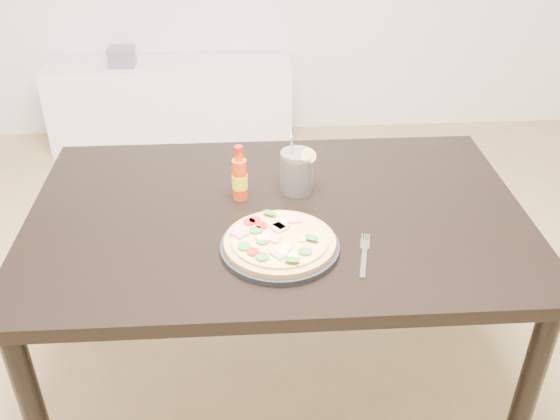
{
  "coord_description": "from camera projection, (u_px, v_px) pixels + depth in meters",
  "views": [
    {
      "loc": [
        -0.37,
        -1.41,
        1.7
      ],
      "look_at": [
        -0.29,
        -0.05,
        0.83
      ],
      "focal_mm": 40.0,
      "sensor_mm": 36.0,
      "label": 1
    }
  ],
  "objects": [
    {
      "name": "cola_cup",
      "position": [
        297.0,
        172.0,
        1.83
      ],
      "size": [
        0.1,
        0.1,
        0.19
      ],
      "rotation": [
        0.0,
        0.0,
        0.4
      ],
      "color": "black",
      "rests_on": "dining_table"
    },
    {
      "name": "media_console",
      "position": [
        172.0,
        104.0,
        3.69
      ],
      "size": [
        1.4,
        0.34,
        0.5
      ],
      "primitive_type": "cube",
      "color": "white",
      "rests_on": "ground"
    },
    {
      "name": "pizza",
      "position": [
        279.0,
        241.0,
        1.59
      ],
      "size": [
        0.29,
        0.29,
        0.03
      ],
      "color": "tan",
      "rests_on": "plate"
    },
    {
      "name": "cd_stack",
      "position": [
        122.0,
        56.0,
        3.5
      ],
      "size": [
        0.14,
        0.12,
        0.1
      ],
      "color": "slate",
      "rests_on": "media_console"
    },
    {
      "name": "fork",
      "position": [
        364.0,
        254.0,
        1.58
      ],
      "size": [
        0.06,
        0.19,
        0.0
      ],
      "rotation": [
        0.0,
        0.0,
        -0.22
      ],
      "color": "silver",
      "rests_on": "dining_table"
    },
    {
      "name": "hot_sauce_bottle",
      "position": [
        240.0,
        178.0,
        1.79
      ],
      "size": [
        0.06,
        0.06,
        0.17
      ],
      "rotation": [
        0.0,
        0.0,
        -0.41
      ],
      "color": "red",
      "rests_on": "dining_table"
    },
    {
      "name": "plate",
      "position": [
        280.0,
        247.0,
        1.6
      ],
      "size": [
        0.31,
        0.31,
        0.02
      ],
      "primitive_type": "cylinder",
      "color": "black",
      "rests_on": "dining_table"
    },
    {
      "name": "floor",
      "position": [
        364.0,
        405.0,
        2.12
      ],
      "size": [
        4.5,
        4.5,
        0.0
      ],
      "primitive_type": "plane",
      "color": "#9E7A51",
      "rests_on": "ground"
    },
    {
      "name": "dining_table",
      "position": [
        277.0,
        235.0,
        1.8
      ],
      "size": [
        1.4,
        0.9,
        0.75
      ],
      "color": "black",
      "rests_on": "ground"
    }
  ]
}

